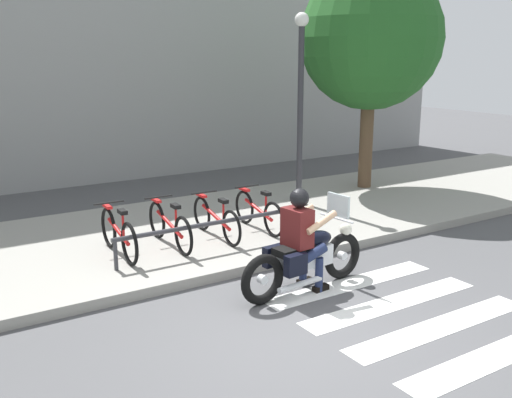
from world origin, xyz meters
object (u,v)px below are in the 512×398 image
Objects in this scene: tree_near_rack at (371,38)px; bike_rack at (209,226)px; bicycle_1 at (169,226)px; bicycle_2 at (216,219)px; bicycle_3 at (258,211)px; street_lamp at (301,92)px; bicycle_0 at (118,234)px; motorcycle at (305,258)px; rider at (302,233)px.

bike_rack is at bearing -157.77° from tree_near_rack.
bicycle_2 is (0.84, 0.00, -0.01)m from bicycle_1.
street_lamp is (1.76, 1.18, 1.93)m from bicycle_3.
bike_rack is at bearing -52.71° from bicycle_1.
bicycle_2 is 0.70m from bike_rack.
bicycle_0 is at bearing -179.95° from bicycle_2.
street_lamp reaches higher than bicycle_1.
motorcycle reaches higher than bicycle_3.
bicycle_2 is at bearing 0.05° from bicycle_1.
motorcycle is 1.30× the size of bicycle_2.
rider reaches higher than bike_rack.
bicycle_3 is (0.73, 2.32, 0.02)m from motorcycle.
rider is at bearing -53.30° from bicycle_0.
street_lamp is at bearing 54.56° from motorcycle.
bicycle_1 is 4.12m from street_lamp.
tree_near_rack reaches higher than street_lamp.
bicycle_0 is at bearing 156.40° from bike_rack.
bicycle_3 reaches higher than bike_rack.
street_lamp reaches higher than rider.
tree_near_rack is at bearing 10.33° from street_lamp.
tree_near_rack is at bearing 22.23° from bike_rack.
motorcycle is 4.71m from street_lamp.
street_lamp is 2.48m from tree_near_rack.
tree_near_rack is (3.95, 1.58, 3.00)m from bicycle_3.
bicycle_1 is (0.84, 0.00, -0.01)m from bicycle_0.
motorcycle is 0.43× the size of tree_near_rack.
bicycle_0 is 2.53m from bicycle_3.
bicycle_3 is 0.31× the size of tree_near_rack.
motorcycle is at bearing -52.05° from bicycle_0.
street_lamp reaches higher than bicycle_3.
tree_near_rack reaches higher than bicycle_2.
bicycle_3 is at bearing -158.22° from tree_near_rack.
bicycle_0 is (-1.73, 2.32, -0.34)m from rider.
motorcycle is 0.38m from rider.
bicycle_2 is at bearing 179.95° from bicycle_3.
bicycle_3 is (1.69, 0.00, -0.01)m from bicycle_1.
rider is 0.91× the size of bicycle_0.
street_lamp reaches higher than bicycle_2.
street_lamp reaches higher than bike_rack.
tree_near_rack is (4.76, 3.90, 2.64)m from rider.
bicycle_1 is 0.33× the size of tree_near_rack.
bicycle_2 is at bearing 0.05° from bicycle_0.
bicycle_2 is at bearing 92.85° from motorcycle.
bicycle_3 is (0.81, 2.32, -0.35)m from rider.
motorcycle is at bearing 3.31° from rider.
bike_rack is (-0.42, -0.56, 0.08)m from bicycle_2.
tree_near_rack is at bearing 39.33° from rider.
motorcycle is 2.51m from bicycle_1.
bicycle_1 reaches higher than bike_rack.
rider reaches higher than bicycle_1.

